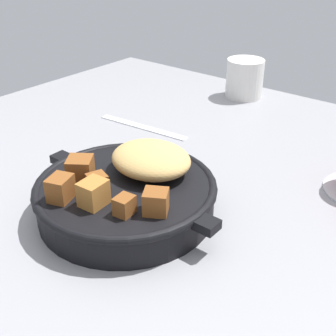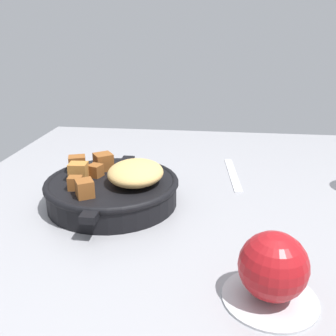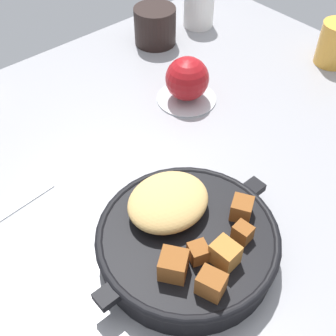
{
  "view_description": "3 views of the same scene",
  "coord_description": "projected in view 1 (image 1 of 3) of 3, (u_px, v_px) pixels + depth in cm",
  "views": [
    {
      "loc": [
        29.51,
        -46.93,
        33.91
      ],
      "look_at": [
        -4.92,
        -4.24,
        3.3
      ],
      "focal_mm": 46.94,
      "sensor_mm": 36.0,
      "label": 1
    },
    {
      "loc": [
        55.22,
        5.11,
        30.02
      ],
      "look_at": [
        -6.62,
        -2.61,
        6.8
      ],
      "focal_mm": 40.34,
      "sensor_mm": 36.0,
      "label": 2
    },
    {
      "loc": [
        -28.73,
        -35.51,
        50.56
      ],
      "look_at": [
        -1.56,
        -4.37,
        7.61
      ],
      "focal_mm": 46.75,
      "sensor_mm": 36.0,
      "label": 3
    }
  ],
  "objects": [
    {
      "name": "butter_knife",
      "position": [
        143.0,
        127.0,
        0.83
      ],
      "size": [
        19.38,
        3.27,
        0.36
      ],
      "primitive_type": "cube",
      "rotation": [
        0.0,
        0.0,
        0.09
      ],
      "color": "silver",
      "rests_on": "ground_plane"
    },
    {
      "name": "ground_plane",
      "position": [
        212.0,
        194.0,
        0.65
      ],
      "size": [
        117.01,
        89.91,
        2.4
      ],
      "primitive_type": "cube",
      "color": "gray"
    },
    {
      "name": "ceramic_mug_white",
      "position": [
        245.0,
        78.0,
        0.96
      ],
      "size": [
        8.08,
        8.08,
        8.33
      ],
      "primitive_type": "cylinder",
      "color": "silver",
      "rests_on": "ground_plane"
    },
    {
      "name": "cast_iron_skillet",
      "position": [
        128.0,
        191.0,
        0.58
      ],
      "size": [
        28.24,
        23.92,
        8.24
      ],
      "color": "black",
      "rests_on": "ground_plane"
    }
  ]
}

